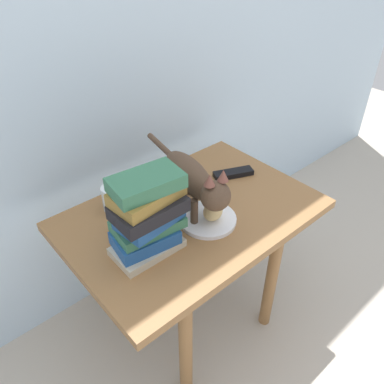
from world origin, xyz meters
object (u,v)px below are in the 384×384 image
(side_table, at_px, (192,229))
(tv_remote, at_px, (233,173))
(bread_roll, at_px, (213,211))
(cat, at_px, (194,179))
(plate, at_px, (208,219))
(candle_jar, at_px, (113,199))
(book_stack, at_px, (147,215))

(side_table, xyz_separation_m, tv_remote, (0.26, 0.06, 0.09))
(bread_roll, height_order, tv_remote, bread_roll)
(cat, xyz_separation_m, tv_remote, (0.26, 0.07, -0.12))
(plate, xyz_separation_m, candle_jar, (-0.19, 0.25, 0.03))
(bread_roll, xyz_separation_m, book_stack, (-0.22, 0.03, 0.09))
(plate, distance_m, candle_jar, 0.32)
(plate, xyz_separation_m, bread_roll, (0.01, -0.01, 0.03))
(cat, relative_size, book_stack, 1.87)
(candle_jar, distance_m, tv_remote, 0.46)
(side_table, height_order, candle_jar, candle_jar)
(side_table, distance_m, candle_jar, 0.29)
(side_table, distance_m, plate, 0.11)
(side_table, relative_size, book_stack, 3.27)
(side_table, height_order, cat, cat)
(candle_jar, xyz_separation_m, tv_remote, (0.44, -0.12, -0.03))
(tv_remote, bearing_deg, side_table, -143.50)
(side_table, height_order, bread_roll, bread_roll)
(side_table, bearing_deg, cat, -92.37)
(plate, relative_size, tv_remote, 1.22)
(book_stack, bearing_deg, tv_remote, 13.08)
(bread_roll, bearing_deg, candle_jar, 127.70)
(book_stack, bearing_deg, candle_jar, 84.70)
(plate, bearing_deg, side_table, 95.65)
(cat, xyz_separation_m, book_stack, (-0.21, -0.04, -0.01))
(side_table, xyz_separation_m, candle_jar, (-0.18, 0.18, 0.12))
(plate, xyz_separation_m, tv_remote, (0.25, 0.13, 0.00))
(plate, xyz_separation_m, cat, (-0.01, 0.06, 0.13))
(tv_remote, bearing_deg, cat, -141.91)
(side_table, relative_size, bread_roll, 10.34)
(cat, distance_m, candle_jar, 0.28)
(cat, bearing_deg, bread_roll, -74.56)
(side_table, relative_size, tv_remote, 5.52)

